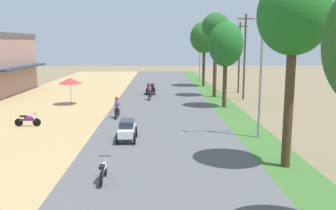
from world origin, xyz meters
TOP-DOWN VIEW (x-y plane):
  - parked_motorbike_third at (-9.38, 21.18)m, footprint 1.80×0.54m
  - vendor_umbrella at (-8.57, 30.18)m, footprint 2.20×2.20m
  - median_tree_second at (5.63, 12.60)m, footprint 3.20×3.20m
  - median_tree_third at (5.59, 28.45)m, footprint 3.07×3.07m
  - median_tree_fourth at (5.68, 34.91)m, footprint 2.90×2.90m
  - median_tree_fifth at (5.65, 44.27)m, footprint 3.69×3.69m
  - streetlamp_near at (5.80, 17.89)m, footprint 3.16×0.20m
  - streetlamp_mid at (5.80, 50.31)m, footprint 3.16×0.20m
  - utility_pole_near at (8.44, 33.24)m, footprint 1.80×0.20m
  - utility_pole_far at (8.99, 38.13)m, footprint 1.80×0.20m
  - car_sedan_white at (-2.19, 17.32)m, footprint 1.10×2.26m
  - car_hatchback_black at (-1.23, 36.80)m, footprint 1.04×2.00m
  - motorbike_ahead_second at (-2.62, 10.96)m, footprint 0.54×1.80m
  - motorbike_ahead_third at (-3.53, 23.89)m, footprint 0.54×1.80m
  - motorbike_ahead_fourth at (-1.24, 32.75)m, footprint 0.54×1.80m

SIDE VIEW (x-z plane):
  - parked_motorbike_third at x=-9.38m, z-range 0.08..1.02m
  - motorbike_ahead_second at x=-2.62m, z-range 0.10..1.04m
  - car_sedan_white at x=-2.19m, z-range 0.15..1.34m
  - car_hatchback_black at x=-1.23m, z-range 0.13..1.36m
  - motorbike_ahead_third at x=-3.53m, z-range 0.03..1.69m
  - motorbike_ahead_fourth at x=-1.24m, z-range 0.03..1.69m
  - vendor_umbrella at x=-8.57m, z-range 1.05..3.57m
  - utility_pole_far at x=8.99m, z-range 0.19..8.33m
  - streetlamp_mid at x=5.80m, z-range 0.65..8.35m
  - utility_pole_near at x=8.44m, z-range 0.19..8.85m
  - streetlamp_near at x=5.80m, z-range 0.66..9.11m
  - median_tree_third at x=5.59m, z-range 1.83..9.42m
  - median_tree_fifth at x=5.65m, z-range 2.21..10.74m
  - median_tree_second at x=5.63m, z-range 2.53..11.22m
  - median_tree_fourth at x=5.68m, z-range 2.91..11.75m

